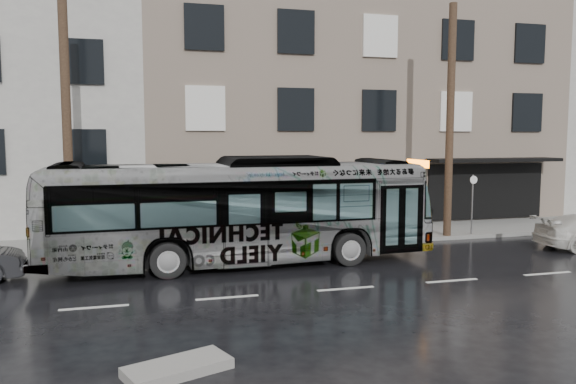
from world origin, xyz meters
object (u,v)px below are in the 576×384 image
at_px(bus, 240,211).
at_px(utility_pole_rear, 67,119).
at_px(utility_pole_front, 450,121).
at_px(sign_post, 472,205).

bearing_deg(bus, utility_pole_rear, 66.30).
relative_size(utility_pole_front, utility_pole_rear, 1.00).
height_order(utility_pole_front, bus, utility_pole_front).
distance_m(utility_pole_rear, sign_post, 15.46).
xyz_separation_m(utility_pole_rear, bus, (5.29, -2.14, -2.94)).
xyz_separation_m(utility_pole_front, utility_pole_rear, (-14.00, 0.00, 0.00)).
bearing_deg(sign_post, bus, -167.72).
height_order(utility_pole_rear, bus, utility_pole_rear).
bearing_deg(utility_pole_front, bus, -166.22).
xyz_separation_m(utility_pole_front, bus, (-8.71, -2.14, -2.94)).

